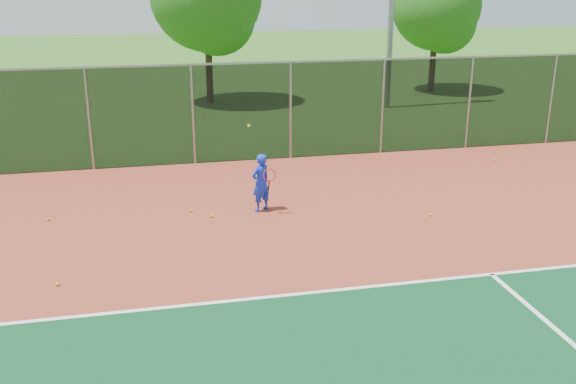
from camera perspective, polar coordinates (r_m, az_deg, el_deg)
The scene contains 12 objects.
ground at distance 9.92m, azimuth 15.84°, elevation -15.74°, with size 120.00×120.00×0.00m, color #2A5D1A.
court_apron at distance 11.44m, azimuth 11.20°, elevation -10.35°, with size 30.00×20.00×0.02m, color #973B26.
fence_back at distance 19.96m, azimuth 0.22°, elevation 7.35°, with size 30.00×0.06×3.03m.
tennis_player at distance 15.52m, azimuth -2.43°, elevation 0.85°, with size 0.63×0.70×2.15m.
practice_ball_0 at distance 20.98m, azimuth 17.99°, elevation 2.75°, with size 0.07×0.07×0.07m, color #B2CC17.
practice_ball_1 at distance 12.77m, azimuth -19.82°, elevation -7.71°, with size 0.07×0.07×0.07m, color #B2CC17.
practice_ball_2 at distance 15.74m, azimuth 12.55°, elevation -1.98°, with size 0.07×0.07×0.07m, color #B2CC17.
practice_ball_3 at distance 15.84m, azimuth -8.62°, elevation -1.60°, with size 0.07×0.07×0.07m, color #B2CC17.
practice_ball_4 at distance 15.38m, azimuth -6.81°, elevation -2.14°, with size 0.07×0.07×0.07m, color #B2CC17.
practice_ball_5 at distance 16.10m, azimuth -20.55°, elevation -2.29°, with size 0.07×0.07×0.07m, color #B2CC17.
tree_back_left at distance 28.98m, azimuth -7.05°, elevation 16.57°, with size 4.86×4.86×7.14m.
tree_back_mid at distance 32.77m, azimuth 13.27°, elevation 15.48°, with size 4.25×4.25×6.25m.
Camera 1 is at (-4.20, -7.11, 5.50)m, focal length 40.00 mm.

